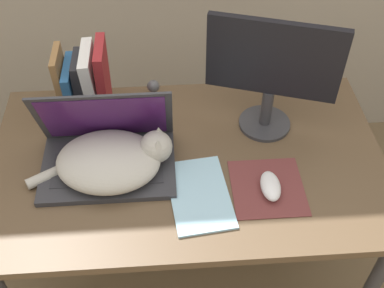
% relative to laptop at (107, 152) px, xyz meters
% --- Properties ---
extents(desk, '(1.20, 0.71, 0.72)m').
position_rel_laptop_xyz_m(desk, '(0.24, 0.00, -0.13)').
color(desk, brown).
rests_on(desk, ground_plane).
extents(laptop, '(0.39, 0.26, 0.26)m').
position_rel_laptop_xyz_m(laptop, '(0.00, 0.00, 0.00)').
color(laptop, '#2D2D33').
rests_on(laptop, desk).
extents(cat, '(0.43, 0.26, 0.13)m').
position_rel_laptop_xyz_m(cat, '(0.02, -0.04, 0.00)').
color(cat, '#B2ADA3').
rests_on(cat, desk).
extents(external_monitor, '(0.38, 0.17, 0.38)m').
position_rel_laptop_xyz_m(external_monitor, '(0.50, 0.13, 0.17)').
color(external_monitor, '#333338').
rests_on(external_monitor, desk).
extents(mousepad, '(0.21, 0.22, 0.00)m').
position_rel_laptop_xyz_m(mousepad, '(0.46, -0.13, -0.05)').
color(mousepad, brown).
rests_on(mousepad, desk).
extents(computer_mouse, '(0.06, 0.11, 0.04)m').
position_rel_laptop_xyz_m(computer_mouse, '(0.46, -0.14, -0.03)').
color(computer_mouse, silver).
rests_on(computer_mouse, mousepad).
extents(book_row, '(0.16, 0.16, 0.25)m').
position_rel_laptop_xyz_m(book_row, '(-0.07, 0.24, 0.06)').
color(book_row, olive).
rests_on(book_row, desk).
extents(notepad, '(0.19, 0.28, 0.01)m').
position_rel_laptop_xyz_m(notepad, '(0.26, -0.14, -0.05)').
color(notepad, '#99C6E0').
rests_on(notepad, desk).
extents(webcam, '(0.04, 0.04, 0.07)m').
position_rel_laptop_xyz_m(webcam, '(0.14, 0.30, -0.01)').
color(webcam, '#232328').
rests_on(webcam, desk).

